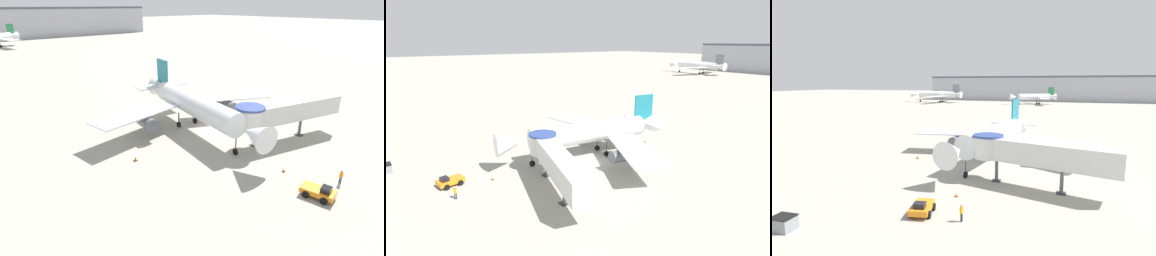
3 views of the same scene
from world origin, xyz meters
The scene contains 11 objects.
ground_plane centered at (0.00, 0.00, 0.00)m, with size 800.00×800.00×0.00m, color #9E9B8E.
main_airplane centered at (-2.67, 1.70, 4.11)m, with size 31.96×29.89×9.72m.
jet_bridge centered at (4.18, -10.22, 4.46)m, with size 18.13×7.54×6.14m.
pushback_tug_orange centered at (-5.18, -21.23, 0.68)m, with size 2.64×3.67×1.45m.
service_container_gray centered at (-15.33, -27.99, 0.65)m, with size 1.99×1.71×1.30m.
traffic_cone_port_wing centered at (-15.55, -1.57, 0.36)m, with size 0.46×0.46×0.75m.
traffic_cone_near_nose centered at (-3.42, -15.92, 0.28)m, with size 0.35×0.35×0.59m.
ground_crew_marshaller centered at (-0.88, -21.61, 0.99)m, with size 0.28×0.37×1.71m.
background_jet_gray_tail centered at (-69.61, 136.17, 5.12)m, with size 35.62×38.46×11.75m.
background_jet_green_tail centered at (-7.04, 136.41, 4.45)m, with size 27.10×27.71×10.12m.
terminal_building centered at (3.41, 175.00, 8.72)m, with size 178.98×21.17×17.42m.
Camera 3 is at (7.48, -46.72, 12.94)m, focal length 28.00 mm.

